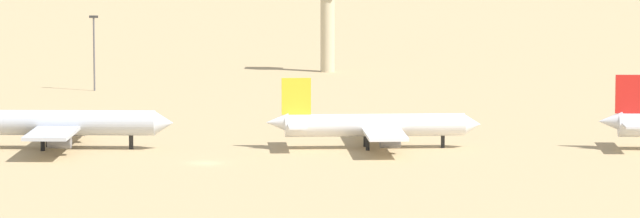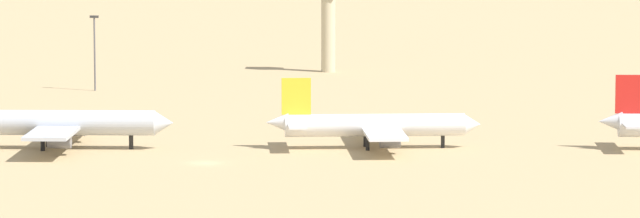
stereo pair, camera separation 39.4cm
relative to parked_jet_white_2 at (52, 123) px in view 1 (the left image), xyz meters
name	(u,v)px [view 1 (the left image)]	position (x,y,z in m)	size (l,w,h in m)	color
ground	(205,163)	(25.64, -15.45, -4.19)	(4000.00, 4000.00, 0.00)	tan
parked_jet_white_2	(52,123)	(0.00, 0.00, 0.00)	(38.54, 32.22, 12.77)	silver
parked_jet_yellow_3	(373,125)	(51.10, 1.51, -0.45)	(34.53, 29.12, 11.40)	white
control_tower	(328,9)	(41.77, 129.12, 10.02)	(5.20, 5.20, 23.54)	#C6B793
light_pole_east	(94,47)	(-5.34, 87.66, 4.75)	(1.80, 0.50, 15.45)	#59595E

